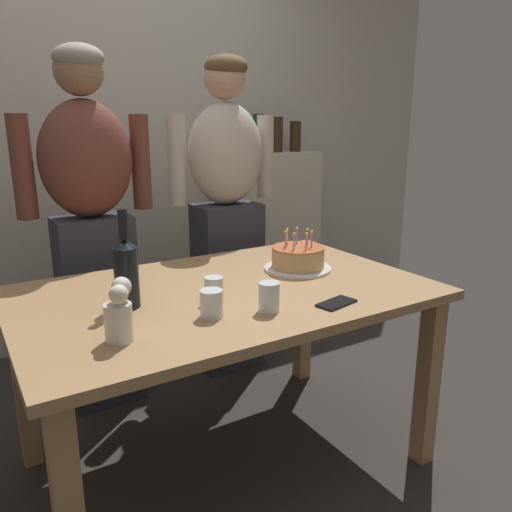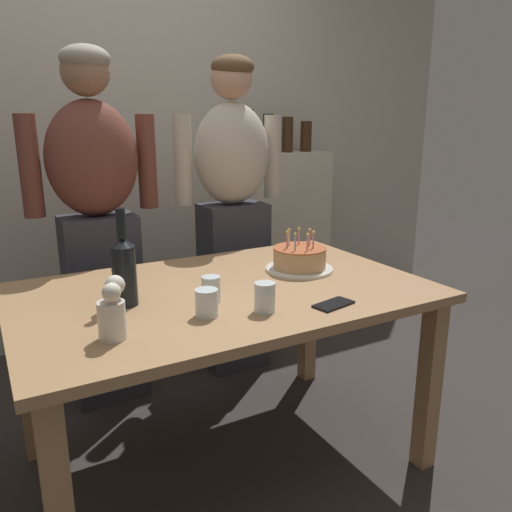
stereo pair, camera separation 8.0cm
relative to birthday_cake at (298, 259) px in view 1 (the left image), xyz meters
The scene contains 13 objects.
ground_plane 0.88m from the birthday_cake, behind, with size 10.00×10.00×0.00m, color #332D2B.
back_wall 1.62m from the birthday_cake, 104.27° to the left, with size 5.20×0.10×2.60m, color beige.
dining_table 0.41m from the birthday_cake, behind, with size 1.50×0.96×0.74m.
birthday_cake is the anchor object (origin of this frame).
water_glass_near 0.61m from the birthday_cake, 152.77° to the right, with size 0.07×0.07×0.09m, color silver.
water_glass_far 0.51m from the birthday_cake, 160.65° to the right, with size 0.07×0.07×0.09m, color silver.
water_glass_side 0.50m from the birthday_cake, 137.16° to the right, with size 0.07×0.07×0.10m, color silver.
wine_bottle 0.75m from the birthday_cake, behind, with size 0.08×0.08×0.33m.
cell_phone 0.43m from the birthday_cake, 108.10° to the right, with size 0.14×0.07×0.01m, color black.
flower_vase 0.90m from the birthday_cake, 159.95° to the right, with size 0.09×0.09×0.18m.
person_man_bearded 0.96m from the birthday_cake, 133.79° to the left, with size 0.61×0.27×1.66m.
person_woman_cardigan 0.70m from the birthday_cake, 86.76° to the left, with size 0.61×0.27×1.66m.
shelf_cabinet 1.45m from the birthday_cake, 62.17° to the left, with size 0.71×0.30×1.42m.
Camera 1 is at (-0.84, -1.58, 1.35)m, focal length 35.46 mm.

